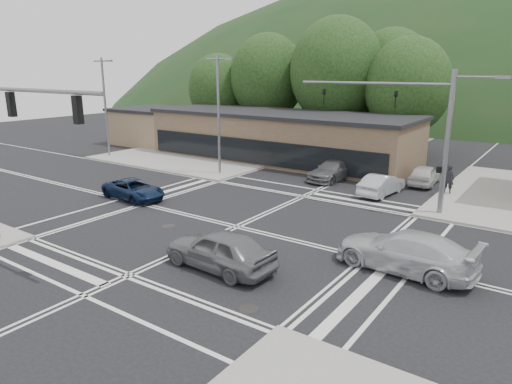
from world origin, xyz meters
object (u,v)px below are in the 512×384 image
Objects in this scene: pedestrian at (448,179)px; car_silver_east at (405,251)px; car_queue_b at (425,175)px; car_grey_center at (220,249)px; car_queue_a at (382,184)px; car_blue_west at (134,189)px; car_northbound at (333,170)px.

car_silver_east is at bearing 89.67° from pedestrian.
car_silver_east is 1.36× the size of car_queue_b.
car_grey_center is 1.17× the size of car_queue_a.
car_blue_west is at bearing 31.37° from pedestrian.
pedestrian is at bearing 166.77° from car_grey_center.
car_queue_a is at bearing 27.54° from pedestrian.
car_grey_center is at bearing 77.56° from car_queue_b.
pedestrian is at bearing -47.52° from car_blue_west.
car_queue_b is (2.91, 19.40, -0.13)m from car_grey_center.
car_blue_west is 1.08× the size of car_queue_b.
car_queue_b is at bearing -163.34° from car_silver_east.
car_northbound is at bearing -139.71° from car_silver_east.
pedestrian is at bearing 8.18° from car_northbound.
car_queue_b is 0.84× the size of car_northbound.
car_grey_center is 7.55m from car_silver_east.
car_silver_east reaches higher than car_queue_a.
car_northbound is at bearing -3.90° from pedestrian.
car_northbound is at bearing 17.61° from car_queue_b.
car_blue_west is 20.14m from car_queue_b.
car_queue_b is at bearing -51.38° from pedestrian.
pedestrian is (8.04, 0.31, 0.37)m from car_northbound.
pedestrian is (4.95, 17.35, 0.26)m from car_grey_center.
car_grey_center is 17.31m from car_northbound.
car_grey_center reaches higher than car_queue_b.
car_silver_east is (6.28, 4.20, -0.02)m from car_grey_center.
car_blue_west is 17.46m from car_silver_east.
car_queue_b reaches higher than car_blue_west.
car_grey_center is 2.60× the size of pedestrian.
car_queue_a is 2.22× the size of pedestrian.
car_queue_b is (14.07, 14.40, 0.09)m from car_blue_west.
car_queue_a is at bearing 177.45° from car_grey_center.
car_northbound is (-9.37, 12.84, -0.10)m from car_silver_east.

